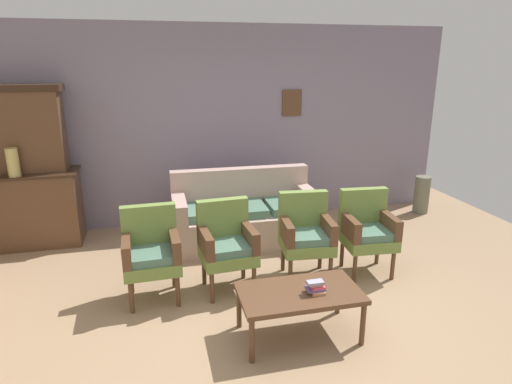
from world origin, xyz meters
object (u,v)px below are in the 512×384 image
at_px(armchair_row_middle, 227,242).
at_px(book_stack_on_table, 316,287).
at_px(side_cabinet, 33,209).
at_px(armchair_near_couch_end, 306,232).
at_px(floral_couch, 245,217).
at_px(floor_vase_by_wall, 422,195).
at_px(coffee_table, 300,296).
at_px(armchair_near_cabinet, 367,228).
at_px(vase_on_cabinet, 13,162).
at_px(armchair_by_doorway, 151,250).

height_order(armchair_row_middle, book_stack_on_table, armchair_row_middle).
relative_size(side_cabinet, armchair_near_couch_end, 1.28).
distance_m(floral_couch, floor_vase_by_wall, 2.87).
height_order(coffee_table, book_stack_on_table, book_stack_on_table).
xyz_separation_m(armchair_row_middle, armchair_near_cabinet, (1.53, 0.01, 0.00)).
height_order(side_cabinet, armchair_near_cabinet, side_cabinet).
bearing_deg(armchair_row_middle, vase_on_cabinet, 146.08).
bearing_deg(book_stack_on_table, armchair_by_doorway, 142.36).
relative_size(armchair_row_middle, armchair_near_cabinet, 1.00).
bearing_deg(armchair_near_cabinet, armchair_row_middle, -179.55).
bearing_deg(armchair_near_cabinet, floor_vase_by_wall, 41.98).
relative_size(armchair_row_middle, armchair_near_couch_end, 1.00).
relative_size(floral_couch, armchair_near_couch_end, 1.99).
distance_m(armchair_near_couch_end, coffee_table, 1.10).
relative_size(vase_on_cabinet, floral_couch, 0.19).
distance_m(vase_on_cabinet, floor_vase_by_wall, 5.55).
xyz_separation_m(armchair_row_middle, floor_vase_by_wall, (3.26, 1.57, -0.22)).
height_order(armchair_by_doorway, armchair_row_middle, same).
height_order(side_cabinet, book_stack_on_table, side_cabinet).
xyz_separation_m(side_cabinet, armchair_near_couch_end, (2.99, -1.60, 0.03)).
xyz_separation_m(vase_on_cabinet, armchair_near_couch_end, (3.08, -1.43, -0.60)).
xyz_separation_m(vase_on_cabinet, coffee_table, (2.66, -2.44, -0.72)).
distance_m(armchair_by_doorway, armchair_near_couch_end, 1.59).
xyz_separation_m(side_cabinet, floral_couch, (2.56, -0.55, -0.14)).
height_order(side_cabinet, vase_on_cabinet, vase_on_cabinet).
relative_size(armchair_by_doorway, coffee_table, 0.90).
relative_size(book_stack_on_table, floor_vase_by_wall, 0.27).
relative_size(vase_on_cabinet, floor_vase_by_wall, 0.59).
bearing_deg(side_cabinet, armchair_by_doorway, -50.07).
bearing_deg(side_cabinet, armchair_near_cabinet, -24.30).
distance_m(side_cabinet, vase_on_cabinet, 0.66).
height_order(armchair_by_doorway, armchair_near_couch_end, same).
distance_m(armchair_near_cabinet, coffee_table, 1.46).
xyz_separation_m(armchair_by_doorway, floor_vase_by_wall, (3.99, 1.58, -0.22)).
bearing_deg(armchair_by_doorway, armchair_near_couch_end, 2.79).
distance_m(armchair_near_couch_end, book_stack_on_table, 1.11).
bearing_deg(vase_on_cabinet, book_stack_on_table, -41.94).
xyz_separation_m(armchair_row_middle, armchair_near_couch_end, (0.86, 0.07, 0.00)).
bearing_deg(floral_couch, book_stack_on_table, -86.52).
bearing_deg(armchair_near_couch_end, floor_vase_by_wall, 31.97).
bearing_deg(armchair_row_middle, side_cabinet, 142.01).
xyz_separation_m(armchair_by_doorway, coffee_table, (1.17, -0.93, -0.12)).
distance_m(side_cabinet, floral_couch, 2.62).
distance_m(floral_couch, armchair_near_cabinet, 1.57).
relative_size(armchair_row_middle, floor_vase_by_wall, 1.60).
distance_m(armchair_row_middle, book_stack_on_table, 1.15).
height_order(vase_on_cabinet, armchair_by_doorway, vase_on_cabinet).
bearing_deg(coffee_table, armchair_near_cabinet, 41.16).
bearing_deg(floral_couch, armchair_row_middle, -110.85).
xyz_separation_m(armchair_near_couch_end, armchair_near_cabinet, (0.68, -0.05, 0.00)).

